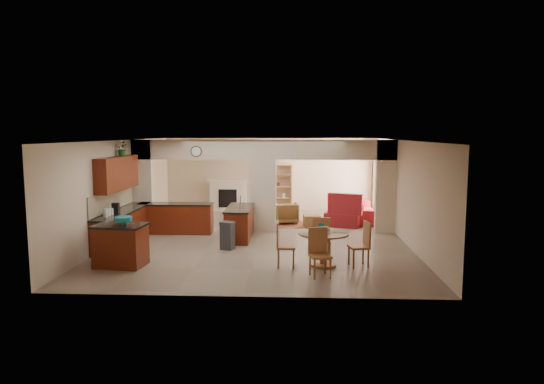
{
  "coord_description": "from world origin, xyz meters",
  "views": [
    {
      "loc": [
        0.96,
        -13.62,
        3.02
      ],
      "look_at": [
        0.31,
        0.3,
        1.3
      ],
      "focal_mm": 32.0,
      "sensor_mm": 36.0,
      "label": 1
    }
  ],
  "objects_px": {
    "kitchen_island": "(121,245)",
    "armchair": "(286,213)",
    "sofa": "(362,209)",
    "dining_table": "(324,244)"
  },
  "relations": [
    {
      "from": "dining_table",
      "to": "kitchen_island",
      "type": "bearing_deg",
      "value": -177.57
    },
    {
      "from": "dining_table",
      "to": "sofa",
      "type": "distance_m",
      "value": 6.14
    },
    {
      "from": "kitchen_island",
      "to": "armchair",
      "type": "distance_m",
      "value": 6.53
    },
    {
      "from": "kitchen_island",
      "to": "sofa",
      "type": "bearing_deg",
      "value": 49.93
    },
    {
      "from": "kitchen_island",
      "to": "dining_table",
      "type": "xyz_separation_m",
      "value": [
        4.59,
        0.19,
        0.03
      ]
    },
    {
      "from": "dining_table",
      "to": "armchair",
      "type": "xyz_separation_m",
      "value": [
        -0.92,
        5.21,
        -0.17
      ]
    },
    {
      "from": "sofa",
      "to": "armchair",
      "type": "bearing_deg",
      "value": 101.38
    },
    {
      "from": "kitchen_island",
      "to": "armchair",
      "type": "relative_size",
      "value": 1.54
    },
    {
      "from": "kitchen_island",
      "to": "armchair",
      "type": "xyz_separation_m",
      "value": [
        3.66,
        5.4,
        -0.13
      ]
    },
    {
      "from": "kitchen_island",
      "to": "sofa",
      "type": "relative_size",
      "value": 0.45
    }
  ]
}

